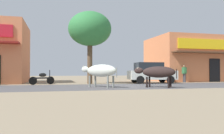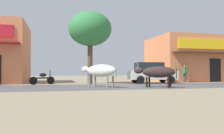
{
  "view_description": "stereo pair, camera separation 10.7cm",
  "coord_description": "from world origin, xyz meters",
  "px_view_note": "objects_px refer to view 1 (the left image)",
  "views": [
    {
      "loc": [
        -4.04,
        -13.49,
        0.9
      ],
      "look_at": [
        -0.28,
        1.14,
        1.23
      ],
      "focal_mm": 36.27,
      "sensor_mm": 36.0,
      "label": 1
    },
    {
      "loc": [
        -3.93,
        -13.52,
        0.9
      ],
      "look_at": [
        -0.28,
        1.14,
        1.23
      ],
      "focal_mm": 36.27,
      "sensor_mm": 36.0,
      "label": 2
    }
  ],
  "objects_px": {
    "cow_far_dark": "(157,72)",
    "pedestrian_by_shop": "(184,72)",
    "roadside_tree": "(90,29)",
    "parked_hatchback_car": "(151,73)",
    "parked_motorcycle": "(42,78)",
    "cow_near_brown": "(100,71)"
  },
  "relations": [
    {
      "from": "parked_motorcycle",
      "to": "cow_near_brown",
      "type": "distance_m",
      "value": 5.28
    },
    {
      "from": "parked_hatchback_car",
      "to": "pedestrian_by_shop",
      "type": "distance_m",
      "value": 3.29
    },
    {
      "from": "roadside_tree",
      "to": "cow_far_dark",
      "type": "xyz_separation_m",
      "value": [
        3.17,
        -4.96,
        -3.25
      ]
    },
    {
      "from": "cow_near_brown",
      "to": "pedestrian_by_shop",
      "type": "xyz_separation_m",
      "value": [
        8.14,
        4.24,
        -0.1
      ]
    },
    {
      "from": "parked_hatchback_car",
      "to": "cow_near_brown",
      "type": "distance_m",
      "value": 6.2
    },
    {
      "from": "parked_motorcycle",
      "to": "cow_far_dark",
      "type": "relative_size",
      "value": 0.78
    },
    {
      "from": "cow_near_brown",
      "to": "cow_far_dark",
      "type": "bearing_deg",
      "value": -15.58
    },
    {
      "from": "roadside_tree",
      "to": "cow_far_dark",
      "type": "height_order",
      "value": "roadside_tree"
    },
    {
      "from": "cow_near_brown",
      "to": "pedestrian_by_shop",
      "type": "relative_size",
      "value": 1.63
    },
    {
      "from": "roadside_tree",
      "to": "parked_hatchback_car",
      "type": "bearing_deg",
      "value": -2.89
    },
    {
      "from": "cow_near_brown",
      "to": "cow_far_dark",
      "type": "distance_m",
      "value": 3.3
    },
    {
      "from": "roadside_tree",
      "to": "parked_hatchback_car",
      "type": "height_order",
      "value": "roadside_tree"
    },
    {
      "from": "roadside_tree",
      "to": "pedestrian_by_shop",
      "type": "height_order",
      "value": "roadside_tree"
    },
    {
      "from": "cow_near_brown",
      "to": "parked_hatchback_car",
      "type": "bearing_deg",
      "value": 38.13
    },
    {
      "from": "parked_motorcycle",
      "to": "cow_near_brown",
      "type": "height_order",
      "value": "cow_near_brown"
    },
    {
      "from": "parked_hatchback_car",
      "to": "roadside_tree",
      "type": "bearing_deg",
      "value": 177.11
    },
    {
      "from": "roadside_tree",
      "to": "pedestrian_by_shop",
      "type": "xyz_separation_m",
      "value": [
        8.14,
        0.17,
        -3.26
      ]
    },
    {
      "from": "cow_far_dark",
      "to": "pedestrian_by_shop",
      "type": "distance_m",
      "value": 7.14
    },
    {
      "from": "parked_hatchback_car",
      "to": "cow_near_brown",
      "type": "relative_size",
      "value": 1.59
    },
    {
      "from": "cow_near_brown",
      "to": "roadside_tree",
      "type": "bearing_deg",
      "value": 89.91
    },
    {
      "from": "parked_motorcycle",
      "to": "cow_far_dark",
      "type": "height_order",
      "value": "cow_far_dark"
    },
    {
      "from": "roadside_tree",
      "to": "cow_near_brown",
      "type": "bearing_deg",
      "value": -90.09
    }
  ]
}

